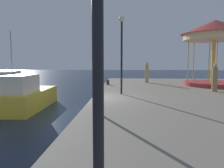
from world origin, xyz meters
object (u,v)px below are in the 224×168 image
(person_far_corner, at_px, (215,78))
(sailboat_grey, at_px, (9,84))
(bollard_center, at_px, (108,82))
(carousel, at_px, (214,37))
(motorboat_yellow, at_px, (26,96))
(lamp_post_far_end, at_px, (122,42))
(person_by_the_water, at_px, (147,73))
(lamp_post_mid_promenade, at_px, (102,28))

(person_far_corner, bearing_deg, sailboat_grey, 164.41)
(bollard_center, bearing_deg, carousel, -0.84)
(carousel, distance_m, person_far_corner, 4.97)
(motorboat_yellow, relative_size, lamp_post_far_end, 1.09)
(sailboat_grey, xyz_separation_m, person_by_the_water, (12.76, 1.31, 1.00))
(sailboat_grey, height_order, person_far_corner, sailboat_grey)
(carousel, height_order, lamp_post_far_end, carousel)
(sailboat_grey, height_order, carousel, carousel)
(motorboat_yellow, height_order, person_by_the_water, person_by_the_water)
(lamp_post_far_end, relative_size, person_far_corner, 2.54)
(motorboat_yellow, xyz_separation_m, carousel, (13.00, 6.05, 4.02))
(lamp_post_far_end, bearing_deg, motorboat_yellow, -170.06)
(person_by_the_water, relative_size, person_far_corner, 1.05)
(sailboat_grey, distance_m, carousel, 18.40)
(sailboat_grey, distance_m, bollard_center, 9.27)
(sailboat_grey, bearing_deg, carousel, -3.19)
(lamp_post_mid_promenade, bearing_deg, motorboat_yellow, 137.77)
(motorboat_yellow, distance_m, person_by_the_water, 11.50)
(carousel, distance_m, bollard_center, 9.48)
(lamp_post_far_end, bearing_deg, person_by_the_water, 72.57)
(motorboat_yellow, xyz_separation_m, person_far_corner, (11.68, 2.42, 0.90))
(lamp_post_far_end, bearing_deg, carousel, 34.21)
(motorboat_yellow, relative_size, carousel, 0.95)
(carousel, bearing_deg, person_far_corner, -110.04)
(carousel, bearing_deg, lamp_post_mid_promenade, -127.73)
(motorboat_yellow, height_order, lamp_post_mid_promenade, lamp_post_mid_promenade)
(lamp_post_far_end, relative_size, bollard_center, 11.67)
(sailboat_grey, relative_size, bollard_center, 18.63)
(lamp_post_mid_promenade, distance_m, bollard_center, 11.02)
(motorboat_yellow, xyz_separation_m, lamp_post_mid_promenade, (4.89, -4.44, 3.16))
(sailboat_grey, xyz_separation_m, lamp_post_mid_promenade, (9.80, -11.49, 3.21))
(carousel, bearing_deg, motorboat_yellow, -155.04)
(bollard_center, distance_m, person_by_the_water, 4.22)
(motorboat_yellow, height_order, carousel, carousel)
(person_by_the_water, bearing_deg, motorboat_yellow, -133.17)
(lamp_post_mid_promenade, xyz_separation_m, person_far_corner, (6.79, 6.86, -2.26))
(sailboat_grey, relative_size, motorboat_yellow, 1.46)
(lamp_post_far_end, bearing_deg, sailboat_grey, 149.77)
(lamp_post_far_end, bearing_deg, person_far_corner, 13.28)
(motorboat_yellow, bearing_deg, bollard_center, 55.14)
(motorboat_yellow, relative_size, lamp_post_mid_promenade, 1.11)
(motorboat_yellow, height_order, lamp_post_far_end, lamp_post_far_end)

